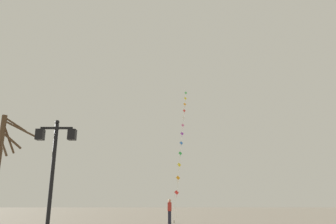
% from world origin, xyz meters
% --- Properties ---
extents(twin_lantern_lamp_post, '(1.47, 0.28, 4.46)m').
position_xyz_m(twin_lantern_lamp_post, '(-3.03, 9.35, 3.11)').
color(twin_lantern_lamp_post, black).
rests_on(twin_lantern_lamp_post, ground_plane).
extents(kite_train, '(2.52, 18.65, 16.95)m').
position_xyz_m(kite_train, '(2.90, 32.51, 8.75)').
color(kite_train, brown).
rests_on(kite_train, ground_plane).
extents(kite_flyer, '(0.29, 0.62, 1.71)m').
position_xyz_m(kite_flyer, '(1.36, 21.51, 0.90)').
color(kite_flyer, '#1E1E2D').
rests_on(kite_flyer, ground_plane).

